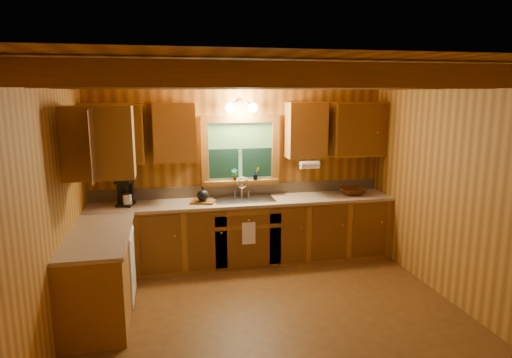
{
  "coord_description": "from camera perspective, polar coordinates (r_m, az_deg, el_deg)",
  "views": [
    {
      "loc": [
        -1.07,
        -4.24,
        2.37
      ],
      "look_at": [
        0.0,
        0.8,
        1.35
      ],
      "focal_mm": 30.86,
      "sensor_mm": 36.0,
      "label": 1
    }
  ],
  "objects": [
    {
      "name": "upper_cabinets",
      "position": [
        5.71,
        -6.89,
        5.8
      ],
      "size": [
        4.19,
        1.77,
        0.78
      ],
      "color": "brown",
      "rests_on": "room"
    },
    {
      "name": "sink",
      "position": [
        6.13,
        -1.56,
        -3.1
      ],
      "size": [
        0.82,
        0.48,
        0.43
      ],
      "color": "silver",
      "rests_on": "countertop"
    },
    {
      "name": "potted_plant_left",
      "position": [
        6.22,
        -2.81,
        0.59
      ],
      "size": [
        0.1,
        0.07,
        0.17
      ],
      "primitive_type": "imported",
      "rotation": [
        0.0,
        0.0,
        -0.14
      ],
      "color": "brown",
      "rests_on": "window_sill"
    },
    {
      "name": "wicker_basket",
      "position": [
        6.58,
        12.44,
        -1.56
      ],
      "size": [
        0.41,
        0.41,
        0.09
      ],
      "primitive_type": "imported",
      "rotation": [
        0.0,
        0.0,
        -0.07
      ],
      "color": "#48230C",
      "rests_on": "countertop"
    },
    {
      "name": "wall_sconce",
      "position": [
        6.08,
        -1.87,
        9.26
      ],
      "size": [
        0.45,
        0.21,
        0.17
      ],
      "color": "black",
      "rests_on": "room"
    },
    {
      "name": "utensil_crock",
      "position": [
        6.0,
        -16.36,
        -2.55
      ],
      "size": [
        0.13,
        0.13,
        0.37
      ],
      "rotation": [
        0.0,
        0.0,
        -0.43
      ],
      "color": "silver",
      "rests_on": "countertop"
    },
    {
      "name": "backsplash",
      "position": [
        6.37,
        -2.03,
        -1.4
      ],
      "size": [
        4.2,
        0.02,
        0.16
      ],
      "primitive_type": "cube",
      "color": "tan",
      "rests_on": "room"
    },
    {
      "name": "teakettle",
      "position": [
        5.96,
        -6.91,
        -2.12
      ],
      "size": [
        0.15,
        0.15,
        0.19
      ],
      "rotation": [
        0.0,
        0.0,
        0.14
      ],
      "color": "black",
      "rests_on": "cutting_board"
    },
    {
      "name": "dish_towel",
      "position": [
        5.9,
        -0.94,
        -7.06
      ],
      "size": [
        0.18,
        0.01,
        0.3
      ],
      "primitive_type": "cube",
      "color": "white",
      "rests_on": "base_cabinets"
    },
    {
      "name": "room",
      "position": [
        4.5,
        2.12,
        -2.57
      ],
      "size": [
        4.2,
        4.2,
        4.2
      ],
      "color": "brown",
      "rests_on": "ground"
    },
    {
      "name": "ceiling_beams",
      "position": [
        4.37,
        2.23,
        12.76
      ],
      "size": [
        4.2,
        2.54,
        0.18
      ],
      "color": "brown",
      "rests_on": "room"
    },
    {
      "name": "dishwasher_panel",
      "position": [
        5.3,
        -15.74,
        -10.7
      ],
      "size": [
        0.02,
        0.6,
        0.8
      ],
      "primitive_type": "cube",
      "color": "white",
      "rests_on": "base_cabinets"
    },
    {
      "name": "coffee_maker",
      "position": [
        6.05,
        -16.59,
        -1.64
      ],
      "size": [
        0.2,
        0.25,
        0.35
      ],
      "rotation": [
        0.0,
        0.0,
        -0.22
      ],
      "color": "black",
      "rests_on": "countertop"
    },
    {
      "name": "window_sill",
      "position": [
        6.28,
        -1.93,
        -0.28
      ],
      "size": [
        1.06,
        0.14,
        0.04
      ],
      "primitive_type": "cube",
      "color": "brown",
      "rests_on": "room"
    },
    {
      "name": "potted_plant_right",
      "position": [
        6.26,
        0.01,
        0.75
      ],
      "size": [
        0.12,
        0.11,
        0.19
      ],
      "primitive_type": "imported",
      "rotation": [
        0.0,
        0.0,
        0.27
      ],
      "color": "brown",
      "rests_on": "window_sill"
    },
    {
      "name": "base_cabinets",
      "position": [
        5.88,
        -5.75,
        -8.11
      ],
      "size": [
        4.2,
        2.22,
        0.86
      ],
      "color": "brown",
      "rests_on": "ground"
    },
    {
      "name": "cutting_board",
      "position": [
        5.98,
        -6.89,
        -2.97
      ],
      "size": [
        0.36,
        0.31,
        0.03
      ],
      "primitive_type": "cube",
      "rotation": [
        0.0,
        0.0,
        -0.34
      ],
      "color": "brown",
      "rests_on": "countertop"
    },
    {
      "name": "countertop",
      "position": [
        5.76,
        -5.71,
        -3.85
      ],
      "size": [
        4.2,
        2.24,
        0.04
      ],
      "color": "tan",
      "rests_on": "base_cabinets"
    },
    {
      "name": "paper_towel_roll",
      "position": [
        6.18,
        6.96,
        1.82
      ],
      "size": [
        0.27,
        0.11,
        0.11
      ],
      "primitive_type": "cylinder",
      "rotation": [
        0.0,
        1.57,
        0.0
      ],
      "color": "white",
      "rests_on": "upper_cabinets"
    },
    {
      "name": "window",
      "position": [
        6.25,
        -2.03,
        3.47
      ],
      "size": [
        1.12,
        0.08,
        1.0
      ],
      "color": "brown",
      "rests_on": "room"
    }
  ]
}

